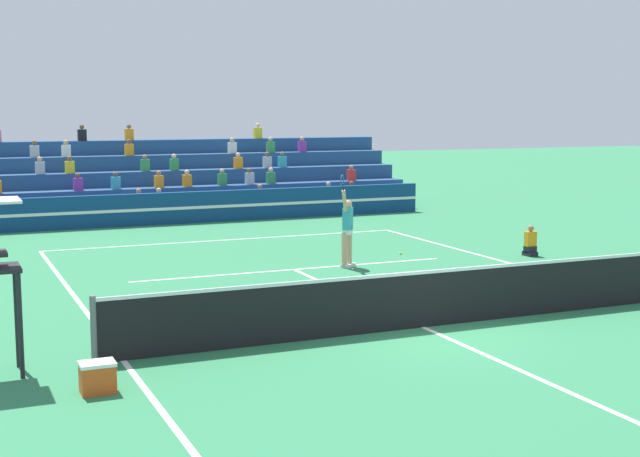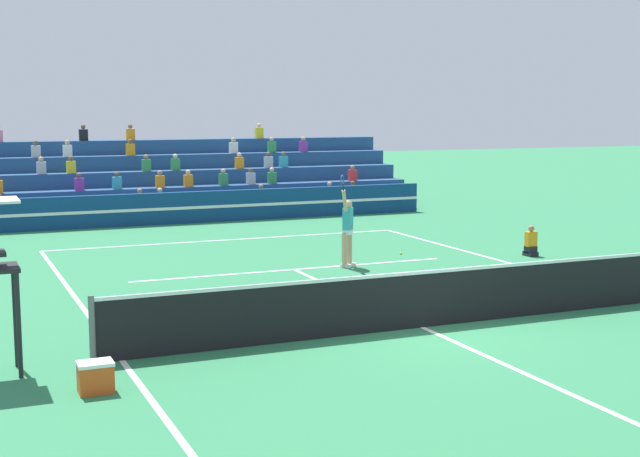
{
  "view_description": "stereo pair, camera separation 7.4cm",
  "coord_description": "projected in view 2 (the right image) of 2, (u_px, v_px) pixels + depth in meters",
  "views": [
    {
      "loc": [
        -8.11,
        -13.92,
        4.01
      ],
      "look_at": [
        0.42,
        5.74,
        1.1
      ],
      "focal_mm": 50.0,
      "sensor_mm": 36.0,
      "label": 1
    },
    {
      "loc": [
        -8.04,
        -13.95,
        4.01
      ],
      "look_at": [
        0.42,
        5.74,
        1.1
      ],
      "focal_mm": 50.0,
      "sensor_mm": 36.0,
      "label": 2
    }
  ],
  "objects": [
    {
      "name": "bleacher_stand",
      "position": [
        164.0,
        186.0,
        34.55
      ],
      "size": [
        18.93,
        4.75,
        3.38
      ],
      "color": "navy",
      "rests_on": "ground"
    },
    {
      "name": "ball_kid_courtside",
      "position": [
        531.0,
        244.0,
        24.24
      ],
      "size": [
        0.3,
        0.36,
        0.84
      ],
      "color": "black",
      "rests_on": "ground"
    },
    {
      "name": "court_lines",
      "position": [
        422.0,
        327.0,
        16.38
      ],
      "size": [
        11.1,
        23.9,
        0.01
      ],
      "color": "white",
      "rests_on": "ground"
    },
    {
      "name": "sponsor_banner_wall",
      "position": [
        190.0,
        207.0,
        31.16
      ],
      "size": [
        18.0,
        0.26,
        1.1
      ],
      "color": "navy",
      "rests_on": "ground"
    },
    {
      "name": "equipment_cooler",
      "position": [
        96.0,
        377.0,
        12.61
      ],
      "size": [
        0.5,
        0.38,
        0.45
      ],
      "color": "#D84C19",
      "rests_on": "ground"
    },
    {
      "name": "tennis_net",
      "position": [
        423.0,
        298.0,
        16.31
      ],
      "size": [
        12.0,
        0.1,
        1.1
      ],
      "color": "slate",
      "rests_on": "ground"
    },
    {
      "name": "tennis_player",
      "position": [
        347.0,
        229.0,
        22.45
      ],
      "size": [
        0.77,
        0.89,
        2.45
      ],
      "color": "tan",
      "rests_on": "ground"
    },
    {
      "name": "ground_plane",
      "position": [
        422.0,
        327.0,
        16.38
      ],
      "size": [
        120.0,
        120.0,
        0.0
      ],
      "primitive_type": "plane",
      "color": "#2D7A4C"
    },
    {
      "name": "tennis_ball",
      "position": [
        401.0,
        253.0,
        24.52
      ],
      "size": [
        0.07,
        0.07,
        0.07
      ],
      "primitive_type": "sphere",
      "color": "#C6DB33",
      "rests_on": "ground"
    }
  ]
}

